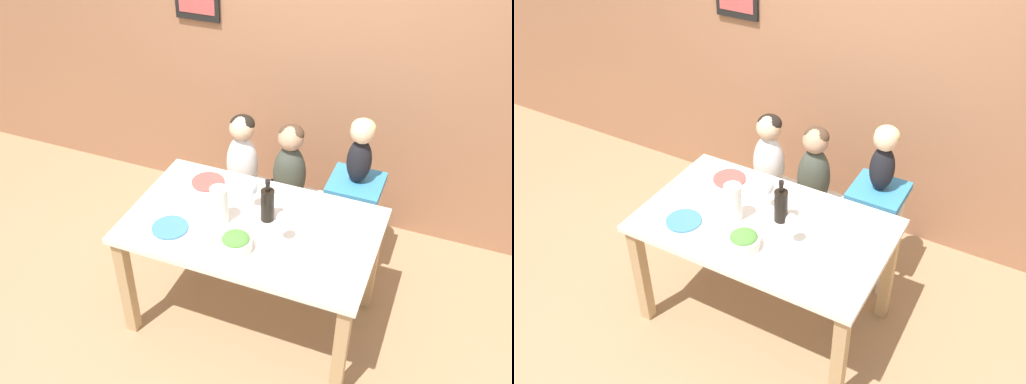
# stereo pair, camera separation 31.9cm
# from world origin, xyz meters

# --- Properties ---
(ground_plane) EXTENTS (14.00, 14.00, 0.00)m
(ground_plane) POSITION_xyz_m (0.00, 0.00, 0.00)
(ground_plane) COLOR #9E7A56
(wall_back) EXTENTS (10.00, 0.09, 2.70)m
(wall_back) POSITION_xyz_m (-0.00, 1.26, 1.35)
(wall_back) COLOR #9E6B4C
(wall_back) RESTS_ON ground_plane
(dining_table) EXTENTS (1.43, 0.87, 0.77)m
(dining_table) POSITION_xyz_m (0.00, 0.00, 0.66)
(dining_table) COLOR white
(dining_table) RESTS_ON ground_plane
(chair_far_left) EXTENTS (0.40, 0.39, 0.47)m
(chair_far_left) POSITION_xyz_m (-0.34, 0.66, 0.39)
(chair_far_left) COLOR silver
(chair_far_left) RESTS_ON ground_plane
(chair_far_center) EXTENTS (0.40, 0.39, 0.47)m
(chair_far_center) POSITION_xyz_m (-0.00, 0.66, 0.39)
(chair_far_center) COLOR silver
(chair_far_center) RESTS_ON ground_plane
(chair_right_highchair) EXTENTS (0.34, 0.33, 0.75)m
(chair_right_highchair) POSITION_xyz_m (0.45, 0.66, 0.58)
(chair_right_highchair) COLOR silver
(chair_right_highchair) RESTS_ON ground_plane
(person_child_left) EXTENTS (0.22, 0.19, 0.59)m
(person_child_left) POSITION_xyz_m (-0.34, 0.66, 0.77)
(person_child_left) COLOR silver
(person_child_left) RESTS_ON chair_far_left
(person_child_center) EXTENTS (0.22, 0.19, 0.59)m
(person_child_center) POSITION_xyz_m (-0.00, 0.66, 0.77)
(person_child_center) COLOR #3D4238
(person_child_center) RESTS_ON chair_far_center
(person_baby_right) EXTENTS (0.16, 0.16, 0.44)m
(person_baby_right) POSITION_xyz_m (0.45, 0.66, 1.01)
(person_baby_right) COLOR black
(person_baby_right) RESTS_ON chair_right_highchair
(wine_bottle) EXTENTS (0.08, 0.08, 0.27)m
(wine_bottle) POSITION_xyz_m (0.07, 0.07, 0.88)
(wine_bottle) COLOR black
(wine_bottle) RESTS_ON dining_table
(paper_towel_roll) EXTENTS (0.10, 0.10, 0.23)m
(paper_towel_roll) POSITION_xyz_m (-0.18, -0.04, 0.89)
(paper_towel_roll) COLOR white
(paper_towel_roll) RESTS_ON dining_table
(wine_glass_near) EXTENTS (0.07, 0.07, 0.20)m
(wine_glass_near) POSITION_xyz_m (0.21, -0.07, 0.91)
(wine_glass_near) COLOR white
(wine_glass_near) RESTS_ON dining_table
(wine_glass_far) EXTENTS (0.07, 0.07, 0.20)m
(wine_glass_far) POSITION_xyz_m (-0.06, 0.14, 0.91)
(wine_glass_far) COLOR white
(wine_glass_far) RESTS_ON dining_table
(salad_bowl_large) EXTENTS (0.18, 0.18, 0.09)m
(salad_bowl_large) POSITION_xyz_m (-0.00, -0.22, 0.82)
(salad_bowl_large) COLOR silver
(salad_bowl_large) RESTS_ON dining_table
(dinner_plate_front_left) EXTENTS (0.21, 0.21, 0.01)m
(dinner_plate_front_left) POSITION_xyz_m (-0.41, -0.21, 0.78)
(dinner_plate_front_left) COLOR teal
(dinner_plate_front_left) RESTS_ON dining_table
(dinner_plate_back_left) EXTENTS (0.21, 0.21, 0.01)m
(dinner_plate_back_left) POSITION_xyz_m (-0.41, 0.27, 0.78)
(dinner_plate_back_left) COLOR #D14C47
(dinner_plate_back_left) RESTS_ON dining_table
(dinner_plate_back_right) EXTENTS (0.21, 0.21, 0.01)m
(dinner_plate_back_right) POSITION_xyz_m (0.40, 0.22, 0.78)
(dinner_plate_back_right) COLOR silver
(dinner_plate_back_right) RESTS_ON dining_table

